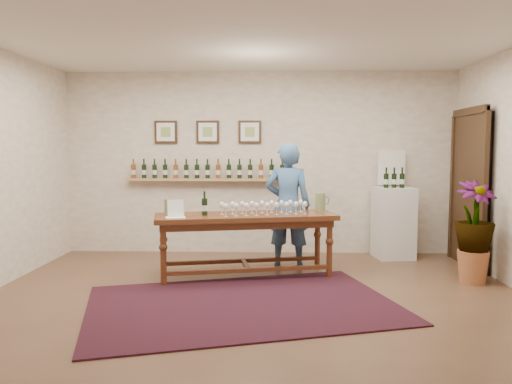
{
  "coord_description": "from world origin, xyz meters",
  "views": [
    {
      "loc": [
        0.2,
        -5.22,
        1.63
      ],
      "look_at": [
        0.0,
        0.8,
        1.1
      ],
      "focal_mm": 35.0,
      "sensor_mm": 36.0,
      "label": 1
    }
  ],
  "objects_px": {
    "tasting_table": "(246,224)",
    "display_pedestal": "(393,223)",
    "person": "(288,205)",
    "potted_plant": "(474,232)"
  },
  "relations": [
    {
      "from": "tasting_table",
      "to": "display_pedestal",
      "type": "distance_m",
      "value": 2.45
    },
    {
      "from": "person",
      "to": "display_pedestal",
      "type": "bearing_deg",
      "value": -152.61
    },
    {
      "from": "potted_plant",
      "to": "person",
      "type": "relative_size",
      "value": 0.63
    },
    {
      "from": "tasting_table",
      "to": "person",
      "type": "relative_size",
      "value": 1.38
    },
    {
      "from": "tasting_table",
      "to": "potted_plant",
      "type": "xyz_separation_m",
      "value": [
        2.77,
        -0.21,
        -0.05
      ]
    },
    {
      "from": "tasting_table",
      "to": "person",
      "type": "xyz_separation_m",
      "value": [
        0.55,
        0.56,
        0.17
      ]
    },
    {
      "from": "display_pedestal",
      "to": "tasting_table",
      "type": "bearing_deg",
      "value": -151.24
    },
    {
      "from": "tasting_table",
      "to": "potted_plant",
      "type": "bearing_deg",
      "value": -16.26
    },
    {
      "from": "display_pedestal",
      "to": "person",
      "type": "bearing_deg",
      "value": -158.8
    },
    {
      "from": "tasting_table",
      "to": "display_pedestal",
      "type": "bearing_deg",
      "value": 16.76
    }
  ]
}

